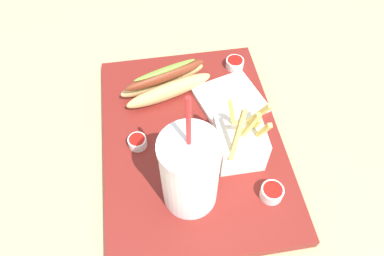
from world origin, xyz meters
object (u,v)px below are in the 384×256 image
object	(u,v)px
ketchup_cup_1	(235,63)
napkin_stack	(230,99)
soda_cup	(190,173)
ketchup_cup_2	(272,192)
hot_dog_1	(166,83)
fries_basket	(240,142)
ketchup_cup_3	(137,142)

from	to	relation	value
ketchup_cup_1	napkin_stack	world-z (taller)	ketchup_cup_1
soda_cup	ketchup_cup_1	world-z (taller)	soda_cup
ketchup_cup_2	napkin_stack	xyz separation A→B (m)	(0.21, 0.02, -0.01)
soda_cup	hot_dog_1	size ratio (longest dim) A/B	1.24
ketchup_cup_1	napkin_stack	xyz separation A→B (m)	(-0.09, 0.03, -0.01)
soda_cup	napkin_stack	xyz separation A→B (m)	(0.18, -0.11, -0.07)
fries_basket	napkin_stack	distance (m)	0.12
ketchup_cup_1	ketchup_cup_2	xyz separation A→B (m)	(-0.30, 0.01, 0.00)
hot_dog_1	ketchup_cup_3	bearing A→B (deg)	151.13
ketchup_cup_1	ketchup_cup_3	size ratio (longest dim) A/B	1.13
fries_basket	napkin_stack	size ratio (longest dim) A/B	1.24
ketchup_cup_1	ketchup_cup_2	world-z (taller)	ketchup_cup_2
hot_dog_1	ketchup_cup_2	size ratio (longest dim) A/B	5.17
ketchup_cup_3	fries_basket	bearing A→B (deg)	-105.04
ketchup_cup_2	ketchup_cup_3	xyz separation A→B (m)	(0.13, 0.21, -0.00)
ketchup_cup_1	ketchup_cup_3	world-z (taller)	same
ketchup_cup_2	soda_cup	bearing A→B (deg)	80.42
ketchup_cup_2	napkin_stack	bearing A→B (deg)	6.10
hot_dog_1	napkin_stack	distance (m)	0.13
soda_cup	fries_basket	distance (m)	0.12
soda_cup	hot_dog_1	distance (m)	0.23
ketchup_cup_2	ketchup_cup_3	size ratio (longest dim) A/B	1.11
soda_cup	fries_basket	world-z (taller)	soda_cup
soda_cup	fries_basket	bearing A→B (deg)	-55.84
ketchup_cup_2	napkin_stack	size ratio (longest dim) A/B	0.31
napkin_stack	soda_cup	bearing A→B (deg)	149.80
soda_cup	ketchup_cup_3	xyz separation A→B (m)	(0.11, 0.08, -0.06)
ketchup_cup_1	napkin_stack	distance (m)	0.10
ketchup_cup_1	napkin_stack	size ratio (longest dim) A/B	0.32
soda_cup	ketchup_cup_2	size ratio (longest dim) A/B	6.42
napkin_stack	fries_basket	bearing A→B (deg)	173.91
fries_basket	ketchup_cup_3	bearing A→B (deg)	74.96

